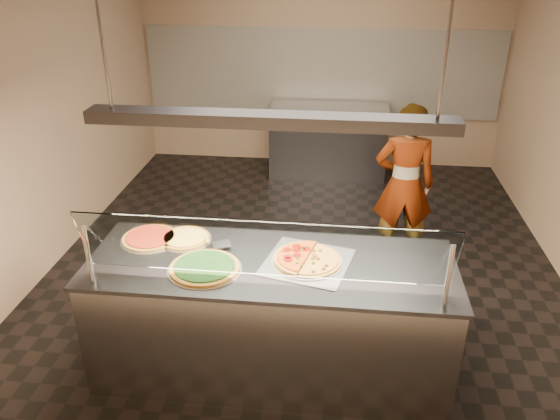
# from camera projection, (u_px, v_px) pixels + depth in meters

# --- Properties ---
(ground) EXTENTS (5.00, 6.00, 0.02)m
(ground) POSITION_uv_depth(u_px,v_px,m) (303.00, 267.00, 5.48)
(ground) COLOR black
(ground) RESTS_ON ground
(wall_back) EXTENTS (5.00, 0.02, 3.00)m
(wall_back) POSITION_uv_depth(u_px,v_px,m) (322.00, 58.00, 7.50)
(wall_back) COLOR #93765E
(wall_back) RESTS_ON ground
(wall_front) EXTENTS (5.00, 0.02, 3.00)m
(wall_front) POSITION_uv_depth(u_px,v_px,m) (251.00, 349.00, 2.13)
(wall_front) COLOR #93765E
(wall_front) RESTS_ON ground
(wall_left) EXTENTS (0.02, 6.00, 3.00)m
(wall_left) POSITION_uv_depth(u_px,v_px,m) (37.00, 113.00, 5.07)
(wall_left) COLOR #93765E
(wall_left) RESTS_ON ground
(tile_band) EXTENTS (4.90, 0.02, 1.20)m
(tile_band) POSITION_uv_depth(u_px,v_px,m) (321.00, 73.00, 7.56)
(tile_band) COLOR silver
(tile_band) RESTS_ON wall_back
(serving_counter) EXTENTS (2.57, 0.94, 0.93)m
(serving_counter) POSITION_uv_depth(u_px,v_px,m) (271.00, 316.00, 3.99)
(serving_counter) COLOR #B7B7BC
(serving_counter) RESTS_ON ground
(sneeze_guard) EXTENTS (2.33, 0.18, 0.54)m
(sneeze_guard) POSITION_uv_depth(u_px,v_px,m) (263.00, 250.00, 3.35)
(sneeze_guard) COLOR #B7B7BC
(sneeze_guard) RESTS_ON serving_counter
(perforated_tray) EXTENTS (0.68, 0.68, 0.01)m
(perforated_tray) POSITION_uv_depth(u_px,v_px,m) (307.00, 261.00, 3.78)
(perforated_tray) COLOR silver
(perforated_tray) RESTS_ON serving_counter
(half_pizza_pepperoni) EXTENTS (0.34, 0.51, 0.05)m
(half_pizza_pepperoni) POSITION_uv_depth(u_px,v_px,m) (291.00, 257.00, 3.79)
(half_pizza_pepperoni) COLOR brown
(half_pizza_pepperoni) RESTS_ON perforated_tray
(half_pizza_sausage) EXTENTS (0.34, 0.51, 0.04)m
(half_pizza_sausage) POSITION_uv_depth(u_px,v_px,m) (323.00, 260.00, 3.76)
(half_pizza_sausage) COLOR brown
(half_pizza_sausage) RESTS_ON perforated_tray
(pizza_spinach) EXTENTS (0.51, 0.51, 0.03)m
(pizza_spinach) POSITION_uv_depth(u_px,v_px,m) (205.00, 267.00, 3.70)
(pizza_spinach) COLOR silver
(pizza_spinach) RESTS_ON serving_counter
(pizza_cheese) EXTENTS (0.39, 0.39, 0.03)m
(pizza_cheese) POSITION_uv_depth(u_px,v_px,m) (185.00, 238.00, 4.07)
(pizza_cheese) COLOR silver
(pizza_cheese) RESTS_ON serving_counter
(pizza_tomato) EXTENTS (0.44, 0.44, 0.03)m
(pizza_tomato) POSITION_uv_depth(u_px,v_px,m) (150.00, 237.00, 4.08)
(pizza_tomato) COLOR silver
(pizza_tomato) RESTS_ON serving_counter
(pizza_spatula) EXTENTS (0.24, 0.21, 0.02)m
(pizza_spatula) POSITION_uv_depth(u_px,v_px,m) (213.00, 240.00, 4.01)
(pizza_spatula) COLOR #B7B7BC
(pizza_spatula) RESTS_ON pizza_spinach
(prep_table) EXTENTS (1.60, 0.74, 0.93)m
(prep_table) POSITION_uv_depth(u_px,v_px,m) (328.00, 141.00, 7.53)
(prep_table) COLOR #404046
(prep_table) RESTS_ON ground
(worker) EXTENTS (0.60, 0.40, 1.62)m
(worker) POSITION_uv_depth(u_px,v_px,m) (404.00, 185.00, 5.30)
(worker) COLOR #2A292E
(worker) RESTS_ON ground
(heat_lamp_housing) EXTENTS (2.30, 0.18, 0.08)m
(heat_lamp_housing) POSITION_uv_depth(u_px,v_px,m) (269.00, 120.00, 3.34)
(heat_lamp_housing) COLOR #404046
(heat_lamp_housing) RESTS_ON ceiling
(lamp_rod_left) EXTENTS (0.02, 0.02, 1.01)m
(lamp_rod_left) POSITION_uv_depth(u_px,v_px,m) (100.00, 24.00, 3.20)
(lamp_rod_left) COLOR #B7B7BC
(lamp_rod_left) RESTS_ON ceiling
(lamp_rod_right) EXTENTS (0.02, 0.02, 1.01)m
(lamp_rod_right) POSITION_uv_depth(u_px,v_px,m) (449.00, 30.00, 3.00)
(lamp_rod_right) COLOR #B7B7BC
(lamp_rod_right) RESTS_ON ceiling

